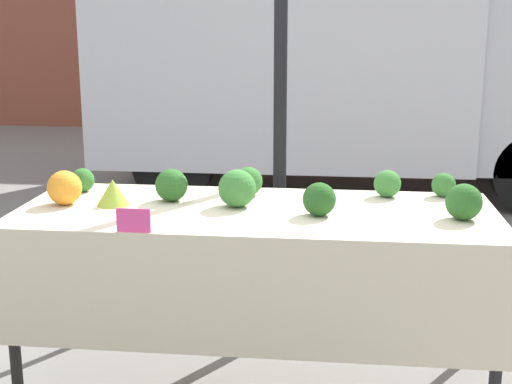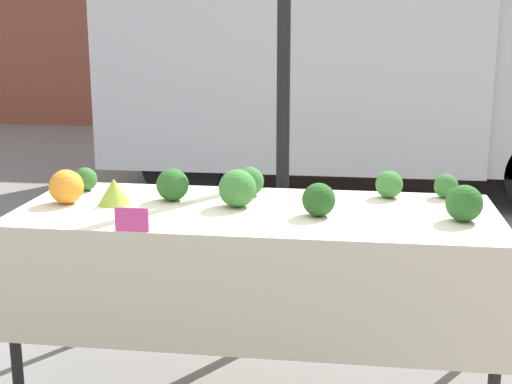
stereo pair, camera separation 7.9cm
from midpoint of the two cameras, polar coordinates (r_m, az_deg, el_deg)
tent_pole at (r=3.77m, az=1.33°, el=5.05°), size 0.07×0.07×2.32m
parked_truck at (r=7.29m, az=5.87°, el=11.21°), size 4.94×1.90×2.69m
market_table at (r=3.17m, az=-0.86°, el=-3.60°), size 2.15×0.85×0.89m
orange_cauliflower at (r=3.40m, az=-15.72°, el=0.33°), size 0.16×0.16×0.16m
romanesco_head at (r=3.34m, az=-12.07°, el=-0.04°), size 0.15×0.15×0.12m
broccoli_head_0 at (r=3.53m, az=14.16°, el=0.55°), size 0.12×0.12×0.12m
broccoli_head_1 at (r=3.10m, az=4.36°, el=-0.58°), size 0.15×0.15×0.15m
broccoli_head_2 at (r=3.23m, az=-2.22°, el=0.29°), size 0.17×0.17×0.17m
broccoli_head_3 at (r=3.37m, az=-7.45°, el=0.55°), size 0.15×0.15×0.15m
broccoli_head_4 at (r=3.64m, az=-14.32°, el=0.93°), size 0.12×0.12×0.12m
broccoli_head_5 at (r=3.45m, az=-1.27°, el=0.86°), size 0.14×0.14×0.14m
broccoli_head_6 at (r=3.47m, az=9.83°, el=0.66°), size 0.13×0.13×0.13m
broccoli_head_7 at (r=3.14m, az=15.60°, el=-0.77°), size 0.16×0.16×0.16m
price_sign at (r=2.90m, az=-10.55°, el=-2.26°), size 0.14×0.01×0.10m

